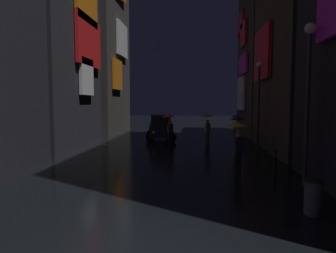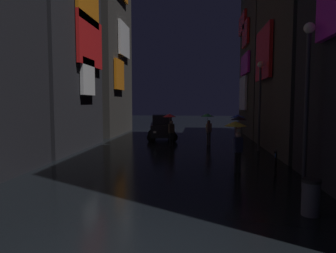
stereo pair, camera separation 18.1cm
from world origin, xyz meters
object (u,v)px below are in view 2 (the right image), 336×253
(pedestrian_foreground_right_blue, at_px, (238,122))
(car_distant, at_px, (162,128))
(bicycle_parked_at_storefront, at_px, (276,163))
(streetlamp_right_near, at_px, (307,86))
(pedestrian_midstreet_centre_black, at_px, (239,125))
(pedestrian_midstreet_left_green, at_px, (208,120))
(pedestrian_near_crossing_yellow, at_px, (236,132))
(streetlamp_right_far, at_px, (260,95))
(pedestrian_foreground_left_red, at_px, (170,121))
(trash_bin, at_px, (311,197))

(pedestrian_foreground_right_blue, bearing_deg, car_distant, 142.93)
(bicycle_parked_at_storefront, height_order, streetlamp_right_near, streetlamp_right_near)
(pedestrian_midstreet_centre_black, bearing_deg, pedestrian_midstreet_left_green, 111.87)
(streetlamp_right_near, bearing_deg, pedestrian_midstreet_left_green, 106.67)
(pedestrian_midstreet_left_green, distance_m, pedestrian_near_crossing_yellow, 8.05)
(streetlamp_right_near, bearing_deg, pedestrian_midstreet_centre_black, 103.19)
(car_distant, xyz_separation_m, streetlamp_right_near, (6.37, -12.53, 2.49))
(car_distant, height_order, streetlamp_right_far, streetlamp_right_far)
(pedestrian_midstreet_centre_black, xyz_separation_m, pedestrian_foreground_right_blue, (0.26, 2.59, 0.00))
(pedestrian_near_crossing_yellow, bearing_deg, streetlamp_right_far, 70.86)
(pedestrian_midstreet_left_green, relative_size, streetlamp_right_near, 0.39)
(pedestrian_foreground_right_blue, distance_m, pedestrian_midstreet_left_green, 2.19)
(pedestrian_foreground_right_blue, relative_size, bicycle_parked_at_storefront, 1.20)
(pedestrian_foreground_left_red, xyz_separation_m, streetlamp_right_far, (5.41, -1.41, 1.63))
(pedestrian_midstreet_centre_black, relative_size, trash_bin, 2.28)
(pedestrian_midstreet_centre_black, distance_m, pedestrian_midstreet_left_green, 4.13)
(bicycle_parked_at_storefront, bearing_deg, pedestrian_foreground_left_red, 125.52)
(pedestrian_near_crossing_yellow, relative_size, bicycle_parked_at_storefront, 1.20)
(car_distant, bearing_deg, bicycle_parked_at_storefront, -60.21)
(pedestrian_midstreet_centre_black, distance_m, streetlamp_right_far, 2.76)
(pedestrian_foreground_left_red, distance_m, pedestrian_midstreet_left_green, 2.57)
(pedestrian_midstreet_centre_black, distance_m, pedestrian_foreground_right_blue, 2.61)
(pedestrian_foreground_left_red, bearing_deg, bicycle_parked_at_storefront, -54.48)
(pedestrian_midstreet_centre_black, height_order, car_distant, pedestrian_midstreet_centre_black)
(streetlamp_right_near, bearing_deg, pedestrian_near_crossing_yellow, 138.26)
(pedestrian_midstreet_centre_black, height_order, trash_bin, pedestrian_midstreet_centre_black)
(pedestrian_near_crossing_yellow, relative_size, streetlamp_right_far, 0.40)
(pedestrian_midstreet_left_green, bearing_deg, streetlamp_right_near, -73.33)
(pedestrian_foreground_left_red, distance_m, pedestrian_foreground_right_blue, 4.30)
(pedestrian_foreground_left_red, distance_m, streetlamp_right_far, 5.82)
(pedestrian_foreground_right_blue, relative_size, car_distant, 0.49)
(car_distant, bearing_deg, pedestrian_foreground_left_red, -74.27)
(pedestrian_midstreet_left_green, xyz_separation_m, streetlamp_right_near, (2.94, -9.82, 1.74))
(pedestrian_foreground_left_red, bearing_deg, pedestrian_near_crossing_yellow, -65.24)
(pedestrian_midstreet_left_green, height_order, trash_bin, pedestrian_midstreet_left_green)
(streetlamp_right_near, bearing_deg, pedestrian_foreground_right_blue, 97.57)
(streetlamp_right_far, bearing_deg, pedestrian_midstreet_centre_black, -129.09)
(pedestrian_midstreet_left_green, xyz_separation_m, bicycle_parked_at_storefront, (2.54, -7.71, -1.28))
(bicycle_parked_at_storefront, height_order, car_distant, car_distant)
(bicycle_parked_at_storefront, xyz_separation_m, streetlamp_right_near, (0.40, -2.11, 3.03))
(trash_bin, bearing_deg, pedestrian_midstreet_centre_black, 94.68)
(streetlamp_right_near, bearing_deg, bicycle_parked_at_storefront, 100.85)
(pedestrian_near_crossing_yellow, xyz_separation_m, streetlamp_right_far, (2.04, 5.89, 1.63))
(bicycle_parked_at_storefront, height_order, streetlamp_right_far, streetlamp_right_far)
(pedestrian_foreground_left_red, height_order, streetlamp_right_far, streetlamp_right_far)
(streetlamp_right_near, bearing_deg, pedestrian_foreground_left_red, 120.67)
(pedestrian_midstreet_left_green, relative_size, car_distant, 0.49)
(pedestrian_midstreet_centre_black, xyz_separation_m, streetlamp_right_near, (1.40, -5.99, 1.74))
(pedestrian_midstreet_centre_black, relative_size, pedestrian_midstreet_left_green, 1.00)
(pedestrian_foreground_left_red, height_order, trash_bin, pedestrian_foreground_left_red)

